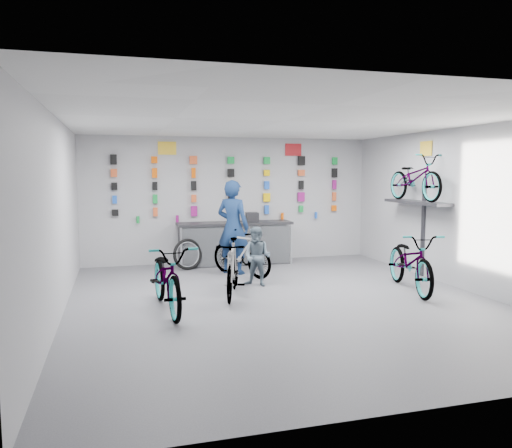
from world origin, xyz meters
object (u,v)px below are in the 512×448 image
object	(u,v)px
counter	(235,244)
customer	(257,257)
bike_right	(411,261)
bike_service	(241,252)
clerk	(233,227)
bike_left	(167,277)
bike_center	(232,268)

from	to	relation	value
counter	customer	world-z (taller)	customer
bike_right	customer	world-z (taller)	customer
counter	bike_service	xyz separation A→B (m)	(-0.17, -1.32, 0.01)
clerk	customer	distance (m)	1.37
counter	clerk	size ratio (longest dim) A/B	1.35
bike_left	clerk	distance (m)	3.09
bike_left	bike_right	world-z (taller)	bike_right
bike_left	customer	world-z (taller)	customer
bike_left	bike_service	size ratio (longest dim) A/B	1.24
counter	bike_left	xyz separation A→B (m)	(-1.92, -3.59, 0.05)
bike_left	counter	bearing A→B (deg)	57.00
bike_center	clerk	distance (m)	2.10
bike_center	customer	xyz separation A→B (m)	(0.65, 0.69, 0.06)
bike_service	clerk	world-z (taller)	clerk
clerk	customer	xyz separation A→B (m)	(0.18, -1.29, -0.43)
bike_service	clerk	distance (m)	0.60
bike_service	bike_left	bearing A→B (deg)	-159.72
bike_service	customer	bearing A→B (deg)	-117.98
counter	bike_right	bearing A→B (deg)	-53.87
bike_service	clerk	size ratio (longest dim) A/B	0.83
counter	customer	size ratio (longest dim) A/B	2.38
bike_left	bike_right	distance (m)	4.43
bike_center	customer	world-z (taller)	customer
bike_service	counter	bearing A→B (deg)	50.41
bike_left	bike_service	distance (m)	2.87
bike_left	customer	bearing A→B (deg)	30.31
bike_left	bike_center	size ratio (longest dim) A/B	1.22
counter	bike_right	size ratio (longest dim) A/B	1.30
counter	clerk	xyz separation A→B (m)	(-0.28, -1.01, 0.52)
counter	customer	xyz separation A→B (m)	(-0.10, -2.31, 0.08)
bike_center	bike_service	bearing A→B (deg)	88.80
bike_center	customer	bearing A→B (deg)	64.60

